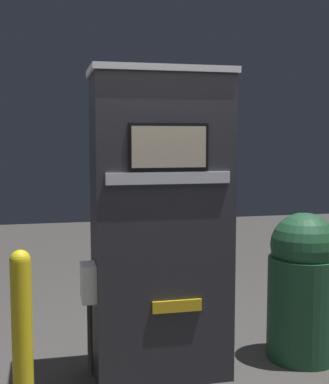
{
  "coord_description": "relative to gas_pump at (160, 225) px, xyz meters",
  "views": [
    {
      "loc": [
        -0.75,
        -3.17,
        1.58
      ],
      "look_at": [
        0.0,
        0.11,
        1.24
      ],
      "focal_mm": 50.0,
      "sensor_mm": 36.0,
      "label": 1
    }
  ],
  "objects": [
    {
      "name": "safety_bollard",
      "position": [
        -0.88,
        -0.36,
        -0.51
      ],
      "size": [
        0.12,
        0.12,
        0.96
      ],
      "color": "yellow",
      "rests_on": "ground_plane"
    },
    {
      "name": "gas_pump",
      "position": [
        0.0,
        0.0,
        0.0
      ],
      "size": [
        0.99,
        0.49,
        2.03
      ],
      "color": "#28282D",
      "rests_on": "ground_plane"
    },
    {
      "name": "trash_bin",
      "position": [
        1.05,
        0.03,
        -0.48
      ],
      "size": [
        0.5,
        0.5,
        1.06
      ],
      "color": "#1E4C2D",
      "rests_on": "ground_plane"
    }
  ]
}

